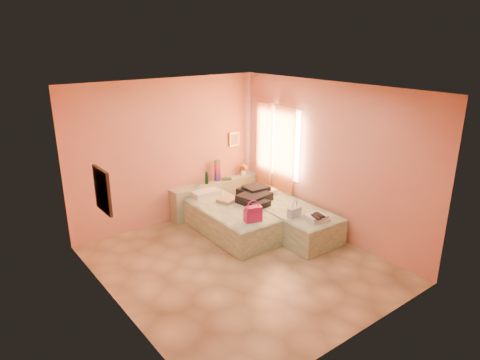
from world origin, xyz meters
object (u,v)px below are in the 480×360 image
at_px(green_book, 227,179).
at_px(flower_vase, 243,169).
at_px(headboard_ledge, 216,196).
at_px(bed_left, 229,220).
at_px(towel_stack, 318,218).
at_px(magenta_handbag, 253,214).
at_px(water_bottle, 207,178).
at_px(bed_right, 288,220).
at_px(blue_handbag, 294,212).

bearing_deg(green_book, flower_vase, 24.96).
xyz_separation_m(headboard_ledge, bed_left, (-0.42, -1.05, -0.08)).
distance_m(green_book, flower_vase, 0.51).
height_order(flower_vase, towel_stack, flower_vase).
bearing_deg(headboard_ledge, magenta_handbag, -103.96).
bearing_deg(towel_stack, bed_left, 122.87).
distance_m(water_bottle, magenta_handbag, 1.77).
bearing_deg(bed_right, water_bottle, 114.38).
distance_m(water_bottle, blue_handbag, 2.11).
bearing_deg(headboard_ledge, blue_handbag, -82.66).
xyz_separation_m(bed_right, flower_vase, (0.25, 1.70, 0.54)).
bearing_deg(towel_stack, bed_right, 89.01).
xyz_separation_m(magenta_handbag, towel_stack, (0.91, -0.66, -0.09)).
bearing_deg(water_bottle, bed_right, -67.21).
bearing_deg(bed_right, flower_vase, 83.09).
bearing_deg(magenta_handbag, water_bottle, 98.51).
bearing_deg(flower_vase, blue_handbag, -102.82).
height_order(bed_right, flower_vase, flower_vase).
relative_size(water_bottle, green_book, 1.30).
height_order(green_book, towel_stack, green_book).
height_order(bed_left, green_book, green_book).
xyz_separation_m(water_bottle, magenta_handbag, (-0.21, -1.75, -0.13)).
height_order(bed_right, water_bottle, water_bottle).
relative_size(bed_left, magenta_handbag, 6.85).
relative_size(green_book, blue_handbag, 0.71).
height_order(bed_left, flower_vase, flower_vase).
height_order(green_book, magenta_handbag, magenta_handbag).
bearing_deg(flower_vase, headboard_ledge, -179.95).
distance_m(bed_left, towel_stack, 1.66).
relative_size(headboard_ledge, magenta_handbag, 7.02).
relative_size(headboard_ledge, green_book, 10.95).
height_order(headboard_ledge, bed_right, headboard_ledge).
xyz_separation_m(water_bottle, green_book, (0.47, -0.03, -0.11)).
distance_m(bed_left, green_book, 1.27).
bearing_deg(green_book, headboard_ledge, -171.27).
distance_m(headboard_ledge, bed_left, 1.13).
relative_size(bed_right, blue_handbag, 7.55).
bearing_deg(magenta_handbag, blue_handbag, -7.08).
xyz_separation_m(bed_right, water_bottle, (-0.71, 1.69, 0.52)).
relative_size(bed_left, water_bottle, 8.24).
xyz_separation_m(bed_right, green_book, (-0.23, 1.65, 0.42)).
bearing_deg(headboard_ledge, bed_left, -111.80).
relative_size(green_book, towel_stack, 0.54).
relative_size(bed_left, blue_handbag, 7.55).
bearing_deg(blue_handbag, water_bottle, 97.60).
bearing_deg(water_bottle, bed_left, -100.48).
relative_size(water_bottle, blue_handbag, 0.92).
bearing_deg(towel_stack, blue_handbag, 119.05).
height_order(bed_right, magenta_handbag, magenta_handbag).
relative_size(headboard_ledge, towel_stack, 5.86).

